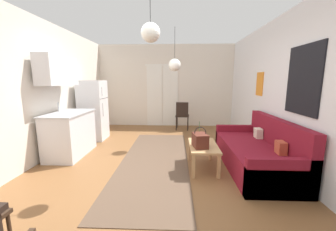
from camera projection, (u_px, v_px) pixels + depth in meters
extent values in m
cube|color=brown|center=(156.00, 173.00, 3.54)|extent=(5.08, 7.82, 0.10)
cube|color=silver|center=(166.00, 86.00, 6.90)|extent=(4.68, 0.10, 2.73)
cube|color=white|center=(155.00, 96.00, 6.91)|extent=(0.51, 0.02, 2.03)
cube|color=white|center=(170.00, 96.00, 6.89)|extent=(0.51, 0.02, 2.03)
cube|color=white|center=(162.00, 65.00, 6.72)|extent=(1.13, 0.03, 0.06)
cube|color=silver|center=(299.00, 92.00, 3.20)|extent=(0.10, 7.42, 2.73)
cube|color=black|center=(303.00, 80.00, 2.99)|extent=(0.02, 0.80, 1.03)
cube|color=orange|center=(260.00, 84.00, 4.55)|extent=(0.02, 0.33, 0.52)
cube|color=silver|center=(19.00, 92.00, 3.39)|extent=(0.10, 7.42, 2.73)
cube|color=blue|center=(55.00, 67.00, 4.31)|extent=(0.02, 0.32, 0.40)
cube|color=brown|center=(155.00, 160.00, 3.96)|extent=(1.27, 3.72, 0.01)
cube|color=maroon|center=(253.00, 156.00, 3.62)|extent=(0.94, 2.05, 0.42)
cube|color=maroon|center=(277.00, 144.00, 3.56)|extent=(0.15, 2.05, 0.89)
cube|color=maroon|center=(281.00, 179.00, 2.65)|extent=(0.94, 0.11, 0.57)
cube|color=maroon|center=(237.00, 137.00, 4.56)|extent=(0.94, 0.11, 0.57)
cube|color=#B74C33|center=(281.00, 148.00, 3.14)|extent=(0.14, 0.21, 0.20)
cube|color=beige|center=(258.00, 133.00, 4.00)|extent=(0.14, 0.20, 0.20)
cube|color=tan|center=(203.00, 146.00, 3.57)|extent=(0.48, 0.86, 0.04)
cube|color=tan|center=(193.00, 166.00, 3.23)|extent=(0.05, 0.05, 0.40)
cube|color=tan|center=(219.00, 167.00, 3.22)|extent=(0.05, 0.05, 0.40)
cube|color=tan|center=(190.00, 150.00, 4.00)|extent=(0.05, 0.05, 0.40)
cube|color=tan|center=(211.00, 150.00, 3.98)|extent=(0.05, 0.05, 0.40)
cylinder|color=#2D2D33|center=(199.00, 138.00, 3.71)|extent=(0.10, 0.10, 0.17)
cylinder|color=#477F42|center=(199.00, 127.00, 3.68)|extent=(0.01, 0.01, 0.22)
cube|color=#512319|center=(200.00, 140.00, 3.43)|extent=(0.27, 0.34, 0.23)
torus|color=black|center=(200.00, 133.00, 3.40)|extent=(0.20, 0.01, 0.20)
cube|color=white|center=(93.00, 110.00, 5.33)|extent=(0.61, 0.61, 1.55)
cube|color=#4C4C51|center=(104.00, 98.00, 5.26)|extent=(0.01, 0.59, 0.01)
cylinder|color=#B7BABF|center=(102.00, 91.00, 5.06)|extent=(0.02, 0.02, 0.22)
cylinder|color=#B7BABF|center=(103.00, 110.00, 5.14)|extent=(0.02, 0.02, 0.34)
cube|color=silver|center=(70.00, 135.00, 4.22)|extent=(0.62, 1.13, 0.87)
cube|color=#B7BABF|center=(68.00, 113.00, 4.14)|extent=(0.65, 1.16, 0.03)
cube|color=#999BA0|center=(71.00, 115.00, 4.23)|extent=(0.36, 0.40, 0.10)
cylinder|color=#B7BABF|center=(58.00, 107.00, 4.21)|extent=(0.02, 0.02, 0.20)
cube|color=silver|center=(58.00, 71.00, 4.00)|extent=(0.32, 1.01, 0.58)
cylinder|color=black|center=(188.00, 122.00, 6.63)|extent=(0.03, 0.03, 0.43)
cylinder|color=black|center=(177.00, 121.00, 6.68)|extent=(0.03, 0.03, 0.43)
cylinder|color=black|center=(188.00, 124.00, 6.30)|extent=(0.03, 0.03, 0.43)
cylinder|color=black|center=(176.00, 124.00, 6.34)|extent=(0.03, 0.03, 0.43)
cube|color=black|center=(182.00, 116.00, 6.45)|extent=(0.45, 0.43, 0.04)
cube|color=black|center=(182.00, 109.00, 6.23)|extent=(0.38, 0.06, 0.44)
cylinder|color=black|center=(150.00, 6.00, 2.66)|extent=(0.01, 0.01, 0.41)
sphere|color=white|center=(150.00, 33.00, 2.72)|extent=(0.26, 0.26, 0.26)
cylinder|color=black|center=(175.00, 43.00, 4.54)|extent=(0.01, 0.01, 0.69)
sphere|color=white|center=(175.00, 65.00, 4.62)|extent=(0.28, 0.28, 0.28)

